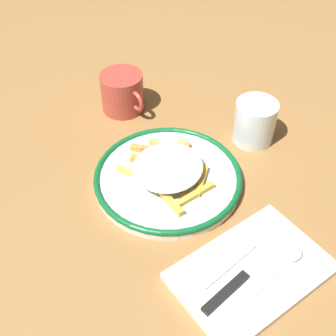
{
  "coord_description": "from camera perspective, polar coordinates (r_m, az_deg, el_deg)",
  "views": [
    {
      "loc": [
        0.44,
        -0.37,
        0.6
      ],
      "look_at": [
        0.0,
        0.0,
        0.04
      ],
      "focal_mm": 47.62,
      "sensor_mm": 36.0,
      "label": 1
    }
  ],
  "objects": [
    {
      "name": "ground_plane",
      "position": [
        0.82,
        0.0,
        -1.8
      ],
      "size": [
        2.6,
        2.6,
        0.0
      ],
      "primitive_type": "plane",
      "color": "olive"
    },
    {
      "name": "fork",
      "position": [
        0.72,
        9.68,
        -10.61
      ],
      "size": [
        0.02,
        0.18,
        0.0
      ],
      "color": "silver",
      "rests_on": "napkin"
    },
    {
      "name": "spoon",
      "position": [
        0.71,
        14.27,
        -12.18
      ],
      "size": [
        0.02,
        0.15,
        0.01
      ],
      "color": "silver",
      "rests_on": "napkin"
    },
    {
      "name": "fries_heap",
      "position": [
        0.8,
        -0.05,
        0.15
      ],
      "size": [
        0.19,
        0.17,
        0.03
      ],
      "color": "gold",
      "rests_on": "plate"
    },
    {
      "name": "knife",
      "position": [
        0.69,
        9.72,
        -13.47
      ],
      "size": [
        0.03,
        0.21,
        0.01
      ],
      "color": "black",
      "rests_on": "napkin"
    },
    {
      "name": "water_glass",
      "position": [
        0.9,
        11.04,
        5.84
      ],
      "size": [
        0.08,
        0.08,
        0.09
      ],
      "primitive_type": "cylinder",
      "color": "silver",
      "rests_on": "ground_plane"
    },
    {
      "name": "coffee_mug",
      "position": [
        0.98,
        -5.83,
        9.6
      ],
      "size": [
        0.12,
        0.09,
        0.08
      ],
      "color": "#AF4034",
      "rests_on": "ground_plane"
    },
    {
      "name": "napkin",
      "position": [
        0.71,
        10.62,
        -12.97
      ],
      "size": [
        0.17,
        0.24,
        0.01
      ],
      "primitive_type": "cube",
      "rotation": [
        0.0,
        0.0,
        -0.07
      ],
      "color": "white",
      "rests_on": "ground_plane"
    },
    {
      "name": "plate",
      "position": [
        0.82,
        0.0,
        -1.24
      ],
      "size": [
        0.27,
        0.27,
        0.02
      ],
      "color": "white",
      "rests_on": "ground_plane"
    }
  ]
}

